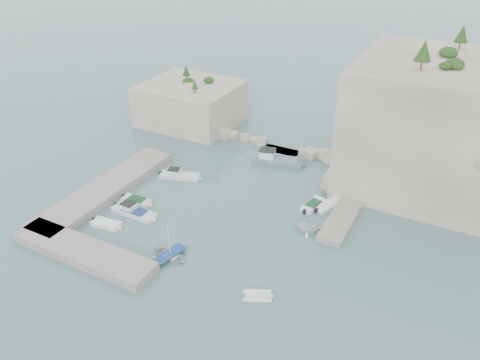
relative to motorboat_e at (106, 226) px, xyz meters
The scene contains 21 objects.
ground 13.59m from the motorboat_e, 30.79° to the left, with size 400.00×400.00×0.00m, color slate.
cliff_east 46.60m from the motorboat_e, 40.82° to the left, with size 26.00×22.00×17.00m, color beige.
cliff_terrace 35.12m from the motorboat_e, 45.32° to the left, with size 8.00×10.00×2.50m, color beige.
outcrop_west 33.21m from the motorboat_e, 104.60° to the left, with size 16.00×14.00×7.00m, color beige.
quay_west 8.01m from the motorboat_e, 131.81° to the left, with size 5.00×24.00×1.10m, color #9E9689.
quay_south 5.82m from the motorboat_e, 73.20° to the right, with size 18.00×4.00×1.10m, color #9E9689.
ledge_east 30.35m from the motorboat_e, 33.96° to the left, with size 3.00×16.00×0.80m, color #9E9689.
breakwater 30.87m from the motorboat_e, 69.76° to the left, with size 28.00×3.00×1.40m, color beige.
motorboat_e is the anchor object (origin of this frame).
motorboat_c 5.89m from the motorboat_e, 90.15° to the left, with size 4.48×1.63×0.70m, color silver, non-canonical shape.
motorboat_a 14.12m from the motorboat_e, 84.76° to the left, with size 6.29×1.87×1.40m, color silver, non-canonical shape.
motorboat_d 3.90m from the motorboat_e, 68.91° to the left, with size 6.71×2.00×1.40m, color white, non-canonical shape.
rowboat 10.48m from the motorboat_e, ahead, with size 3.03×4.24×0.88m, color silver.
inflatable_dinghy 21.80m from the motorboat_e, ahead, with size 3.12×1.51×0.44m, color silver, non-canonical shape.
tender_east_a 24.51m from the motorboat_e, 25.45° to the left, with size 2.97×3.44×1.81m, color white.
tender_east_b 26.20m from the motorboat_e, 37.19° to the left, with size 4.39×1.50×0.70m, color white, non-canonical shape.
tender_east_c 28.53m from the motorboat_e, 36.86° to the left, with size 5.55×1.80×0.70m, color white, non-canonical shape.
tender_east_d 30.14m from the motorboat_e, 41.74° to the left, with size 1.67×4.45×1.72m, color white.
work_boat 27.37m from the motorboat_e, 64.31° to the left, with size 8.50×2.51×2.20m, color slate, non-canonical shape.
rowboat_mast 10.78m from the motorboat_e, ahead, with size 0.10×0.10×4.20m, color white.
vegetation 46.64m from the motorboat_e, 46.74° to the left, with size 53.48×13.88×13.40m.
Camera 1 is at (24.64, -40.43, 33.78)m, focal length 35.00 mm.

